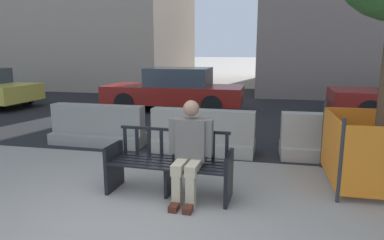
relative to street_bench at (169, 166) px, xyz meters
name	(u,v)px	position (x,y,z in m)	size (l,w,h in m)	color
ground_plane	(122,231)	(-0.24, -1.07, -0.40)	(200.00, 200.00, 0.00)	gray
street_asphalt	(222,106)	(-0.24, 7.63, -0.39)	(120.00, 12.00, 0.01)	black
street_bench	(169,166)	(0.00, 0.00, 0.00)	(1.71, 0.60, 0.88)	black
seated_person	(190,148)	(0.30, -0.07, 0.29)	(0.58, 0.74, 1.31)	#66605B
jersey_barrier_centre	(202,135)	(0.08, 2.05, -0.06)	(2.02, 0.75, 0.84)	#9E998E
jersey_barrier_left	(98,128)	(-2.17, 2.17, -0.06)	(2.01, 0.72, 0.84)	gray
jersey_barrier_right	(338,141)	(2.55, 2.10, -0.06)	(2.02, 0.73, 0.84)	#ADA89E
construction_fence	(383,149)	(2.92, 0.91, 0.17)	(1.46, 1.46, 1.12)	#2D2D33
car_sedan_far	(175,90)	(-1.66, 6.56, 0.29)	(4.51, 1.87, 1.40)	maroon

